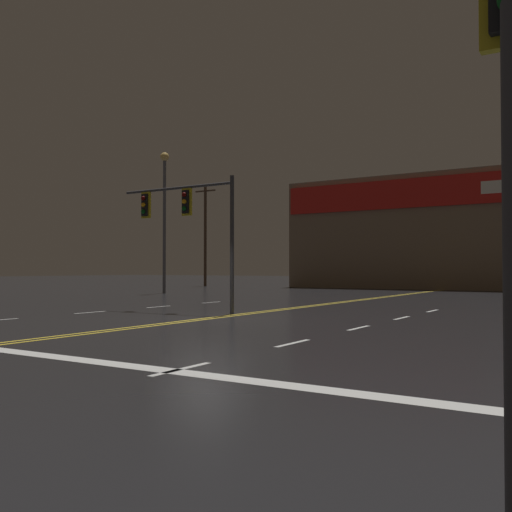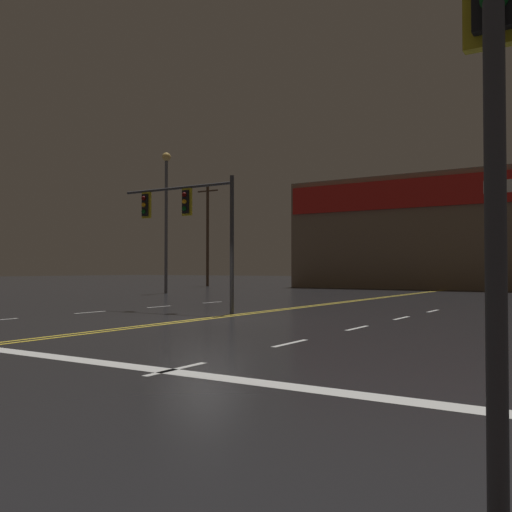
% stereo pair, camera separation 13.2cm
% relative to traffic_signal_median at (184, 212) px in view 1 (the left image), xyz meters
% --- Properties ---
extents(ground_plane, '(200.00, 200.00, 0.00)m').
position_rel_traffic_signal_median_xyz_m(ground_plane, '(2.51, -2.08, -3.63)').
color(ground_plane, black).
extents(road_markings, '(14.99, 60.00, 0.01)m').
position_rel_traffic_signal_median_xyz_m(road_markings, '(3.49, -3.52, -3.62)').
color(road_markings, gold).
rests_on(road_markings, ground).
extents(traffic_signal_median, '(5.03, 0.36, 4.76)m').
position_rel_traffic_signal_median_xyz_m(traffic_signal_median, '(0.00, 0.00, 0.00)').
color(traffic_signal_median, '#38383D').
rests_on(traffic_signal_median, ground).
extents(streetlight_median_approach, '(0.56, 0.56, 9.03)m').
position_rel_traffic_signal_median_xyz_m(streetlight_median_approach, '(-11.07, 11.60, 2.17)').
color(streetlight_median_approach, '#59595E').
rests_on(streetlight_median_approach, ground).
extents(building_backdrop, '(25.46, 10.23, 8.85)m').
position_rel_traffic_signal_median_xyz_m(building_backdrop, '(2.52, 31.61, 0.81)').
color(building_backdrop, '#7A6651').
rests_on(building_backdrop, ground).
extents(utility_pole_row, '(44.14, 0.26, 11.35)m').
position_rel_traffic_signal_median_xyz_m(utility_pole_row, '(4.90, 25.23, 1.77)').
color(utility_pole_row, '#4C3828').
rests_on(utility_pole_row, ground).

